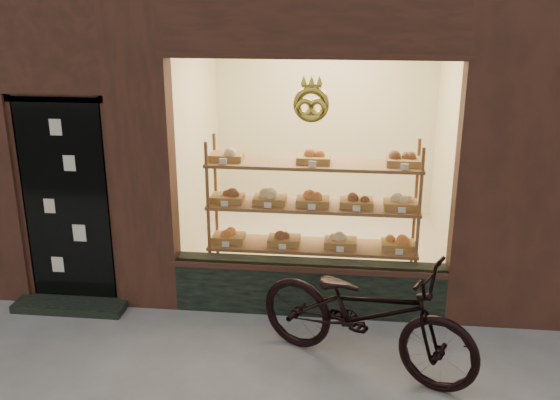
# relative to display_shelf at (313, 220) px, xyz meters

# --- Properties ---
(display_shelf) EXTENTS (2.20, 0.45, 1.70)m
(display_shelf) POSITION_rel_display_shelf_xyz_m (0.00, 0.00, 0.00)
(display_shelf) COLOR brown
(display_shelf) RESTS_ON ground
(bicycle) EXTENTS (2.10, 1.46, 1.04)m
(bicycle) POSITION_rel_display_shelf_xyz_m (0.54, -1.35, -0.32)
(bicycle) COLOR black
(bicycle) RESTS_ON ground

